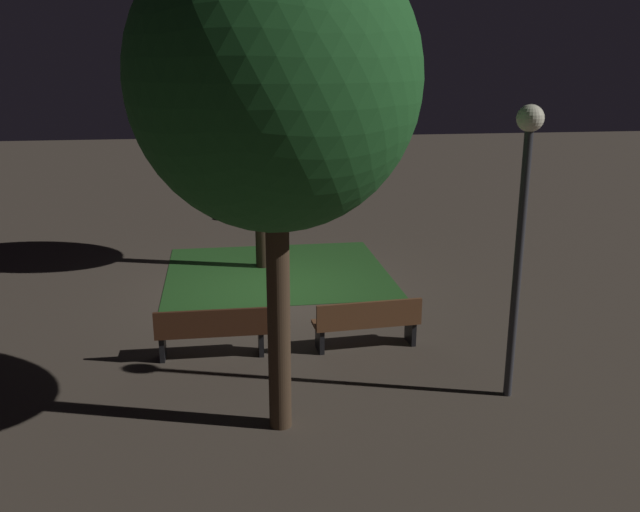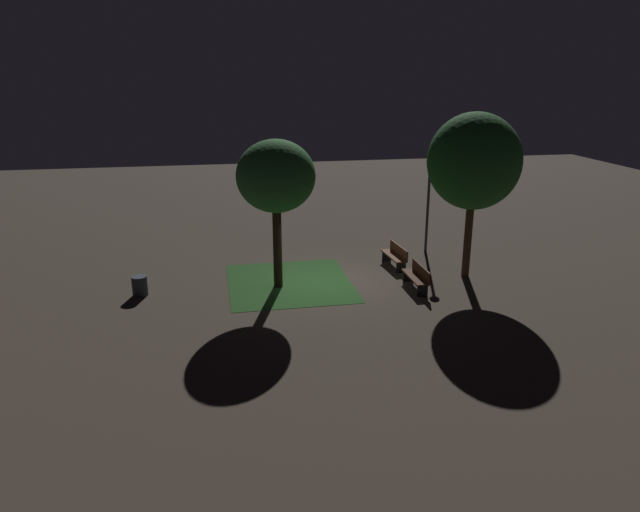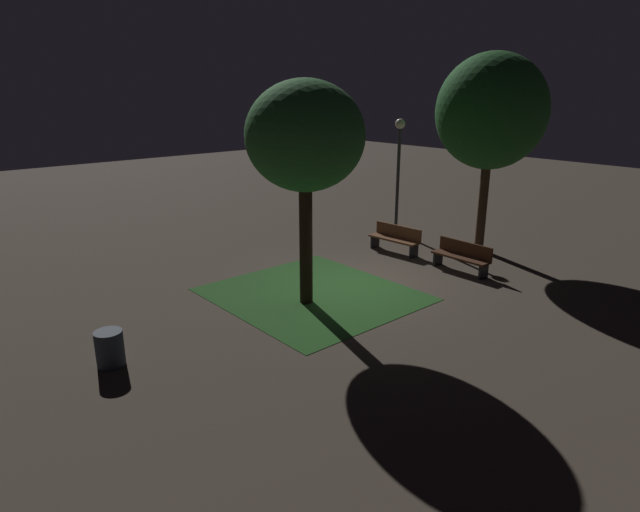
% 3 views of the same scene
% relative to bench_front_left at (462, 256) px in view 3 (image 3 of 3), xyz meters
% --- Properties ---
extents(ground_plane, '(60.00, 60.00, 0.00)m').
position_rel_bench_front_left_xyz_m(ground_plane, '(1.29, 3.18, -0.48)').
color(ground_plane, '#473D33').
extents(grass_lawn, '(5.01, 4.61, 0.01)m').
position_rel_bench_front_left_xyz_m(grass_lawn, '(1.45, 4.54, -0.48)').
color(grass_lawn, '#23511E').
rests_on(grass_lawn, ground).
extents(bench_front_left, '(1.80, 0.49, 0.88)m').
position_rel_bench_front_left_xyz_m(bench_front_left, '(0.00, 0.00, 0.00)').
color(bench_front_left, '#422314').
rests_on(bench_front_left, ground).
extents(bench_path_side, '(1.83, 0.60, 0.88)m').
position_rel_bench_front_left_xyz_m(bench_path_side, '(2.59, 0.00, 0.00)').
color(bench_path_side, brown).
rests_on(bench_path_side, ground).
extents(tree_tall_center, '(2.81, 2.81, 5.43)m').
position_rel_bench_front_left_xyz_m(tree_tall_center, '(1.16, 5.00, 3.62)').
color(tree_tall_center, '#2D2116').
rests_on(tree_tall_center, ground).
extents(tree_lawn_side, '(3.44, 3.44, 6.28)m').
position_rel_bench_front_left_xyz_m(tree_lawn_side, '(0.91, -2.31, 3.99)').
color(tree_lawn_side, '#423021').
rests_on(tree_lawn_side, ground).
extents(lamp_post_plaza_west, '(0.36, 0.36, 4.16)m').
position_rel_bench_front_left_xyz_m(lamp_post_plaza_west, '(4.27, -1.94, 2.38)').
color(lamp_post_plaza_west, '#333338').
rests_on(lamp_post_plaza_west, ground).
extents(trash_bin, '(0.54, 0.54, 0.72)m').
position_rel_bench_front_left_xyz_m(trash_bin, '(1.18, 9.96, -0.12)').
color(trash_bin, '#2D3842').
rests_on(trash_bin, ground).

